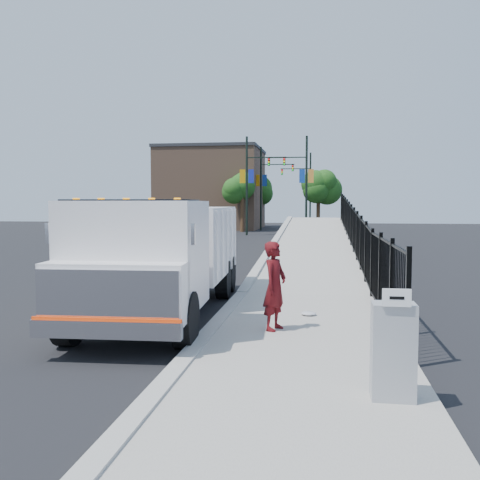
# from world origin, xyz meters

# --- Properties ---
(ground) EXTENTS (120.00, 120.00, 0.00)m
(ground) POSITION_xyz_m (0.00, 0.00, 0.00)
(ground) COLOR black
(ground) RESTS_ON ground
(sidewalk) EXTENTS (3.55, 12.00, 0.12)m
(sidewalk) POSITION_xyz_m (1.93, -2.00, 0.06)
(sidewalk) COLOR #9E998E
(sidewalk) RESTS_ON ground
(curb) EXTENTS (0.30, 12.00, 0.16)m
(curb) POSITION_xyz_m (0.00, -2.00, 0.08)
(curb) COLOR #ADAAA3
(curb) RESTS_ON ground
(ramp) EXTENTS (3.95, 24.06, 3.19)m
(ramp) POSITION_xyz_m (2.12, 16.00, 0.00)
(ramp) COLOR #9E998E
(ramp) RESTS_ON ground
(iron_fence) EXTENTS (0.10, 28.00, 1.80)m
(iron_fence) POSITION_xyz_m (3.55, 12.00, 0.90)
(iron_fence) COLOR black
(iron_fence) RESTS_ON ground
(truck) EXTENTS (2.97, 8.12, 2.74)m
(truck) POSITION_xyz_m (-1.49, 1.31, 1.54)
(truck) COLOR black
(truck) RESTS_ON ground
(worker) EXTENTS (0.63, 0.75, 1.77)m
(worker) POSITION_xyz_m (1.27, -0.20, 1.00)
(worker) COLOR #520C10
(worker) RESTS_ON sidewalk
(utility_cabinet) EXTENTS (0.55, 0.40, 1.25)m
(utility_cabinet) POSITION_xyz_m (3.10, -3.73, 0.75)
(utility_cabinet) COLOR gray
(utility_cabinet) RESTS_ON sidewalk
(arrow_sign) EXTENTS (0.35, 0.04, 0.22)m
(arrow_sign) POSITION_xyz_m (3.10, -3.95, 1.48)
(arrow_sign) COLOR white
(arrow_sign) RESTS_ON utility_cabinet
(debris) EXTENTS (0.35, 0.35, 0.09)m
(debris) POSITION_xyz_m (1.91, 1.29, 0.16)
(debris) COLOR silver
(debris) RESTS_ON sidewalk
(light_pole_0) EXTENTS (3.77, 0.22, 8.00)m
(light_pole_0) POSITION_xyz_m (-3.49, 32.50, 4.36)
(light_pole_0) COLOR black
(light_pole_0) RESTS_ON ground
(light_pole_1) EXTENTS (3.78, 0.22, 8.00)m
(light_pole_1) POSITION_xyz_m (0.72, 32.75, 4.36)
(light_pole_1) COLOR black
(light_pole_1) RESTS_ON ground
(light_pole_2) EXTENTS (3.78, 0.22, 8.00)m
(light_pole_2) POSITION_xyz_m (-3.22, 40.59, 4.36)
(light_pole_2) COLOR black
(light_pole_2) RESTS_ON ground
(light_pole_3) EXTENTS (3.77, 0.22, 8.00)m
(light_pole_3) POSITION_xyz_m (0.75, 47.29, 4.36)
(light_pole_3) COLOR black
(light_pole_3) RESTS_ON ground
(tree_0) EXTENTS (2.50, 2.50, 5.25)m
(tree_0) POSITION_xyz_m (-4.87, 37.41, 3.94)
(tree_0) COLOR #382314
(tree_0) RESTS_ON ground
(tree_1) EXTENTS (2.51, 2.51, 5.26)m
(tree_1) POSITION_xyz_m (1.96, 38.45, 3.94)
(tree_1) COLOR #382314
(tree_1) RESTS_ON ground
(tree_2) EXTENTS (2.97, 2.97, 5.48)m
(tree_2) POSITION_xyz_m (-4.60, 48.22, 3.96)
(tree_2) COLOR #382314
(tree_2) RESTS_ON ground
(building) EXTENTS (10.00, 10.00, 8.00)m
(building) POSITION_xyz_m (-9.00, 44.00, 4.00)
(building) COLOR #8C664C
(building) RESTS_ON ground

